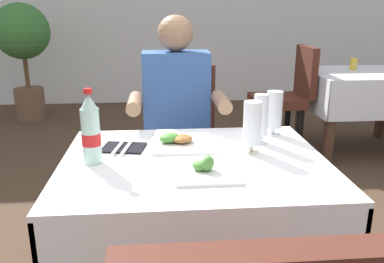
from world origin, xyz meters
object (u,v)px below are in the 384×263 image
at_px(chair_far_diner_seat, 182,140).
at_px(background_dining_table, 362,92).
at_px(main_dining_table, 194,202).
at_px(seated_diner_far, 177,119).
at_px(beer_glass_middle, 274,112).
at_px(plate_near_camera, 206,170).
at_px(potted_plant_corner, 23,42).
at_px(background_chair_left, 287,93).
at_px(background_table_tumbler, 353,64).
at_px(plate_far_diner, 180,141).
at_px(beer_glass_left, 252,125).
at_px(napkin_cutlery_set, 124,147).
at_px(beer_glass_right, 261,117).
at_px(cola_bottle_primary, 91,131).

distance_m(chair_far_diner_seat, background_dining_table, 2.12).
distance_m(main_dining_table, background_dining_table, 2.66).
height_order(seated_diner_far, beer_glass_middle, seated_diner_far).
distance_m(chair_far_diner_seat, plate_near_camera, 0.96).
bearing_deg(potted_plant_corner, chair_far_diner_seat, -57.70).
relative_size(background_dining_table, background_chair_left, 1.01).
distance_m(seated_diner_far, background_table_tumbler, 2.24).
bearing_deg(plate_far_diner, main_dining_table, -74.82).
relative_size(beer_glass_left, napkin_cutlery_set, 1.06).
xyz_separation_m(main_dining_table, plate_near_camera, (0.03, -0.14, 0.19)).
bearing_deg(plate_near_camera, background_dining_table, 52.18).
xyz_separation_m(main_dining_table, chair_far_diner_seat, (-0.00, 0.79, -0.00)).
xyz_separation_m(beer_glass_left, background_table_tumbler, (1.43, 2.08, -0.06)).
height_order(plate_far_diner, background_chair_left, background_chair_left).
distance_m(background_chair_left, background_table_tumbler, 0.69).
bearing_deg(beer_glass_right, chair_far_diner_seat, 115.32).
bearing_deg(background_chair_left, main_dining_table, -116.65).
relative_size(beer_glass_middle, cola_bottle_primary, 0.71).
bearing_deg(napkin_cutlery_set, plate_far_diner, 6.60).
bearing_deg(background_table_tumbler, napkin_cutlery_set, -134.17).
relative_size(main_dining_table, plate_far_diner, 3.92).
xyz_separation_m(main_dining_table, napkin_cutlery_set, (-0.28, 0.15, 0.19)).
distance_m(beer_glass_left, background_chair_left, 2.15).
bearing_deg(potted_plant_corner, background_dining_table, -22.51).
bearing_deg(beer_glass_middle, seated_diner_far, 135.86).
distance_m(seated_diner_far, cola_bottle_primary, 0.79).
relative_size(chair_far_diner_seat, beer_glass_right, 4.58).
bearing_deg(potted_plant_corner, napkin_cutlery_set, -67.07).
bearing_deg(plate_far_diner, background_dining_table, 46.53).
xyz_separation_m(beer_glass_middle, napkin_cutlery_set, (-0.66, -0.13, -0.10)).
relative_size(main_dining_table, plate_near_camera, 4.44).
relative_size(plate_far_diner, potted_plant_corner, 0.19).
bearing_deg(plate_near_camera, chair_far_diner_seat, 91.74).
bearing_deg(cola_bottle_primary, napkin_cutlery_set, 56.00).
height_order(plate_near_camera, potted_plant_corner, potted_plant_corner).
distance_m(beer_glass_right, napkin_cutlery_set, 0.58).
bearing_deg(seated_diner_far, beer_glass_right, -57.51).
height_order(plate_near_camera, background_dining_table, plate_near_camera).
bearing_deg(background_dining_table, cola_bottle_primary, -135.82).
distance_m(plate_far_diner, cola_bottle_primary, 0.39).
xyz_separation_m(beer_glass_left, beer_glass_right, (0.06, 0.11, 0.00)).
relative_size(plate_near_camera, cola_bottle_primary, 0.81).
xyz_separation_m(plate_near_camera, beer_glass_middle, (0.36, 0.42, 0.09)).
bearing_deg(plate_far_diner, beer_glass_middle, 13.95).
height_order(main_dining_table, beer_glass_middle, beer_glass_middle).
distance_m(beer_glass_right, background_chair_left, 2.02).
distance_m(main_dining_table, beer_glass_middle, 0.56).
bearing_deg(plate_near_camera, beer_glass_middle, 49.76).
xyz_separation_m(plate_far_diner, beer_glass_right, (0.34, -0.00, 0.10)).
distance_m(napkin_cutlery_set, potted_plant_corner, 3.58).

